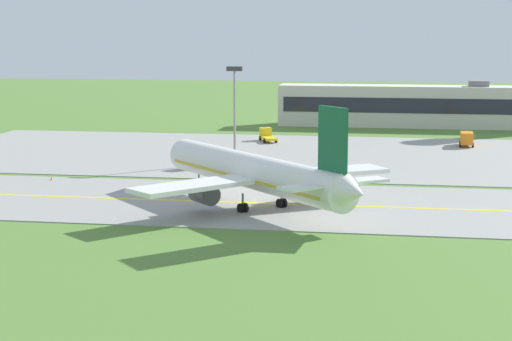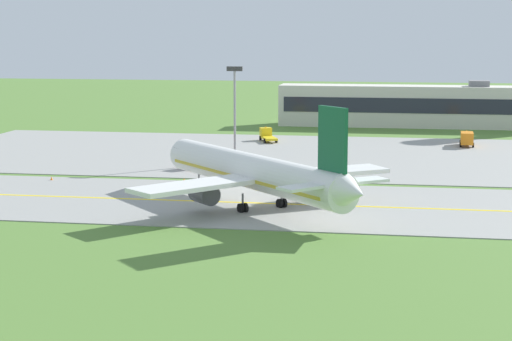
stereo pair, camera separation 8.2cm
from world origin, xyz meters
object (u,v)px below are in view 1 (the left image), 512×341
at_px(service_truck_baggage, 467,138).
at_px(service_truck_catering, 199,160).
at_px(apron_light_mast, 235,102).
at_px(service_truck_fuel, 267,135).
at_px(airplane_lead, 255,173).

height_order(service_truck_baggage, service_truck_catering, service_truck_baggage).
distance_m(service_truck_baggage, apron_light_mast, 45.06).
xyz_separation_m(service_truck_baggage, apron_light_mast, (-36.11, -25.80, 7.79)).
height_order(service_truck_baggage, service_truck_fuel, service_truck_baggage).
height_order(service_truck_catering, apron_light_mast, apron_light_mast).
distance_m(service_truck_fuel, apron_light_mast, 28.31).
distance_m(service_truck_baggage, service_truck_fuel, 35.44).
bearing_deg(airplane_lead, service_truck_catering, 115.06).
height_order(airplane_lead, service_truck_catering, airplane_lead).
distance_m(airplane_lead, service_truck_catering, 31.30).
relative_size(airplane_lead, service_truck_fuel, 4.82).
relative_size(service_truck_baggage, service_truck_fuel, 0.90).
bearing_deg(service_truck_catering, service_truck_baggage, 38.40).
bearing_deg(service_truck_catering, apron_light_mast, 55.87).
bearing_deg(airplane_lead, service_truck_fuel, 97.75).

